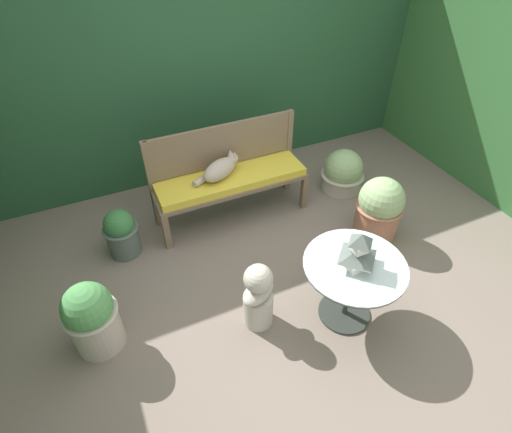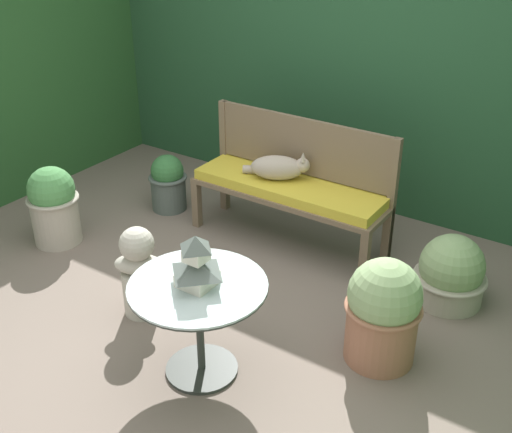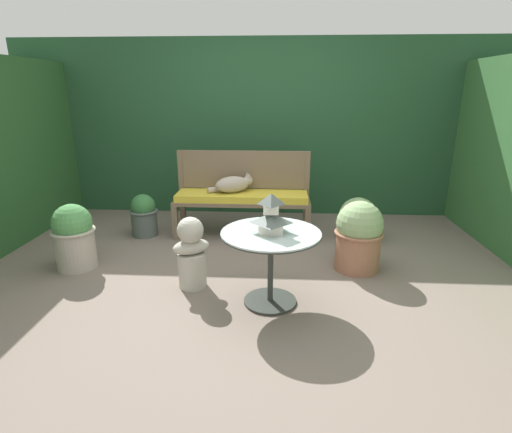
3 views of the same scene
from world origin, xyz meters
TOP-DOWN VIEW (x-y plane):
  - ground at (0.00, 0.00)m, footprint 30.00×30.00m
  - foliage_hedge_back at (0.00, 2.46)m, footprint 6.40×1.05m
  - garden_bench at (-0.15, 1.04)m, footprint 1.54×0.44m
  - bench_backrest at (-0.15, 1.24)m, footprint 1.54×0.06m
  - cat at (-0.25, 1.05)m, footprint 0.52×0.35m
  - patio_table at (0.22, -0.50)m, footprint 0.76×0.76m
  - pagoda_birdhouse at (0.22, -0.50)m, footprint 0.24×0.24m
  - garden_bust at (-0.45, -0.27)m, footprint 0.36×0.31m
  - potted_plant_path_edge at (-1.27, 0.95)m, footprint 0.33×0.33m
  - potted_plant_table_far at (-1.63, 0.05)m, footprint 0.39×0.39m
  - potted_plant_bench_left at (1.16, 0.97)m, footprint 0.48×0.48m
  - potted_plant_table_near at (1.02, 0.17)m, footprint 0.45×0.45m

SIDE VIEW (x-z plane):
  - ground at x=0.00m, z-range 0.00..0.00m
  - potted_plant_bench_left at x=1.16m, z-range -0.03..0.45m
  - potted_plant_path_edge at x=-1.27m, z-range 0.00..0.49m
  - garden_bust at x=-0.45m, z-range 0.00..0.62m
  - potted_plant_table_far at x=-1.63m, z-range 0.00..0.62m
  - potted_plant_table_near at x=1.02m, z-range 0.00..0.66m
  - garden_bench at x=-0.15m, z-range 0.17..0.68m
  - patio_table at x=0.22m, z-range 0.17..0.77m
  - cat at x=-0.25m, z-range 0.49..0.70m
  - bench_backrest at x=-0.15m, z-range 0.20..1.15m
  - pagoda_birdhouse at x=0.22m, z-range 0.57..0.87m
  - foliage_hedge_back at x=0.00m, z-range 0.00..2.24m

